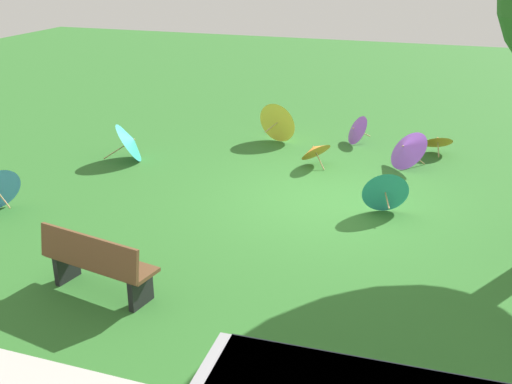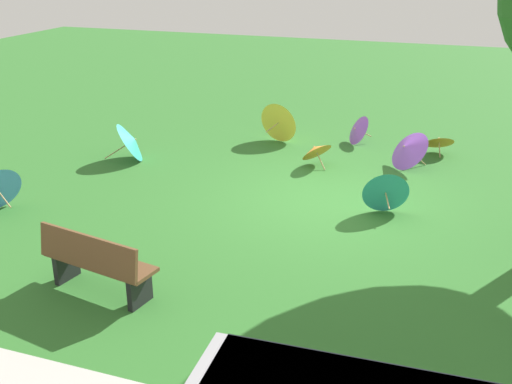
# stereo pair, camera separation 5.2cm
# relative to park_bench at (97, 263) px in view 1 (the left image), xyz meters

# --- Properties ---
(ground) EXTENTS (40.00, 40.00, 0.00)m
(ground) POSITION_rel_park_bench_xyz_m (-2.18, -4.11, -0.47)
(ground) COLOR #2D6B28
(park_bench) EXTENTS (1.66, 0.77, 0.90)m
(park_bench) POSITION_rel_park_bench_xyz_m (0.00, 0.00, 0.00)
(park_bench) COLOR brown
(park_bench) RESTS_ON ground
(parasol_teal_0) EXTENTS (0.87, 0.74, 0.80)m
(parasol_teal_0) POSITION_rel_park_bench_xyz_m (-3.14, -3.90, -0.07)
(parasol_teal_0) COLOR tan
(parasol_teal_0) RESTS_ON ground
(parasol_teal_1) EXTENTS (1.02, 1.09, 0.86)m
(parasol_teal_1) POSITION_rel_park_bench_xyz_m (2.29, -4.90, -0.04)
(parasol_teal_1) COLOR tan
(parasol_teal_1) RESTS_ON ground
(parasol_purple_0) EXTENTS (1.12, 1.14, 0.83)m
(parasol_purple_0) POSITION_rel_park_bench_xyz_m (-3.24, -6.30, -0.05)
(parasol_purple_0) COLOR tan
(parasol_purple_0) RESTS_ON ground
(parasol_orange_2) EXTENTS (0.78, 0.74, 0.55)m
(parasol_orange_2) POSITION_rel_park_bench_xyz_m (-3.81, -7.45, -0.15)
(parasol_orange_2) COLOR tan
(parasol_orange_2) RESTS_ON ground
(parasol_orange_4) EXTENTS (0.85, 0.86, 0.63)m
(parasol_orange_4) POSITION_rel_park_bench_xyz_m (-1.45, -5.81, -0.11)
(parasol_orange_4) COLOR tan
(parasol_orange_4) RESTS_ON ground
(parasol_yellow_2) EXTENTS (1.01, 0.89, 0.96)m
(parasol_yellow_2) POSITION_rel_park_bench_xyz_m (-0.26, -7.24, 0.02)
(parasol_yellow_2) COLOR tan
(parasol_yellow_2) RESTS_ON ground
(parasol_purple_2) EXTENTS (0.74, 0.83, 0.68)m
(parasol_purple_2) POSITION_rel_park_bench_xyz_m (-1.97, -7.63, -0.12)
(parasol_purple_2) COLOR tan
(parasol_purple_2) RESTS_ON ground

